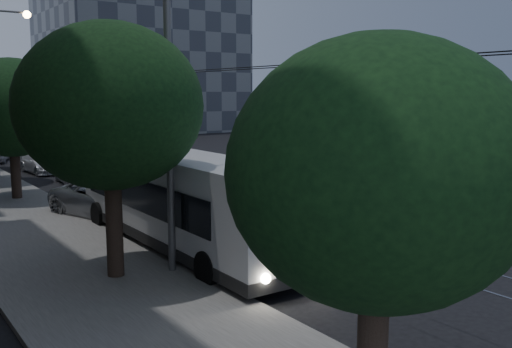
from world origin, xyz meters
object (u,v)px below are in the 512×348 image
object	(u,v)px
trolleybus	(178,198)
car_white_a	(74,171)
streetlamp_far	(0,74)
car_white_b	(42,163)
car_white_c	(39,158)
streetlamp_near	(182,63)
pickup_silver	(111,199)

from	to	relation	value
trolleybus	car_white_a	world-z (taller)	trolleybus
trolleybus	streetlamp_far	world-z (taller)	streetlamp_far
trolleybus	car_white_b	xyz separation A→B (m)	(1.02, 20.08, -1.00)
car_white_a	car_white_b	world-z (taller)	car_white_a
car_white_b	streetlamp_far	xyz separation A→B (m)	(-2.31, -1.10, 5.33)
car_white_b	car_white_c	bearing A→B (deg)	74.95
trolleybus	car_white_a	xyz separation A→B (m)	(1.40, 14.92, -0.92)
streetlamp_far	car_white_a	bearing A→B (deg)	-56.48
car_white_a	car_white_c	distance (m)	7.16
trolleybus	streetlamp_near	world-z (taller)	streetlamp_near
streetlamp_near	streetlamp_far	bearing A→B (deg)	90.61
car_white_a	car_white_b	size ratio (longest dim) A/B	0.96
car_white_b	streetlamp_far	size ratio (longest dim) A/B	0.43
car_white_c	streetlamp_near	distance (m)	25.14
streetlamp_near	streetlamp_far	size ratio (longest dim) A/B	0.96
pickup_silver	car_white_b	bearing A→B (deg)	68.53
trolleybus	pickup_silver	distance (m)	5.43
streetlamp_far	streetlamp_near	bearing A→B (deg)	-89.39
streetlamp_near	streetlamp_far	world-z (taller)	streetlamp_far
trolleybus	streetlamp_far	distance (m)	19.51
car_white_a	streetlamp_near	size ratio (longest dim) A/B	0.43
car_white_b	car_white_c	xyz separation A→B (m)	(0.38, 2.00, 0.12)
trolleybus	streetlamp_near	size ratio (longest dim) A/B	1.24
car_white_b	streetlamp_far	distance (m)	5.91
trolleybus	streetlamp_near	bearing A→B (deg)	-112.92
car_white_b	streetlamp_far	bearing A→B (deg)	-158.88
pickup_silver	streetlamp_far	world-z (taller)	streetlamp_far
trolleybus	pickup_silver	world-z (taller)	trolleybus
trolleybus	car_white_c	world-z (taller)	trolleybus
car_white_a	streetlamp_near	distance (m)	18.24
car_white_c	streetlamp_far	size ratio (longest dim) A/B	0.45
streetlamp_near	streetlamp_far	distance (m)	21.42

